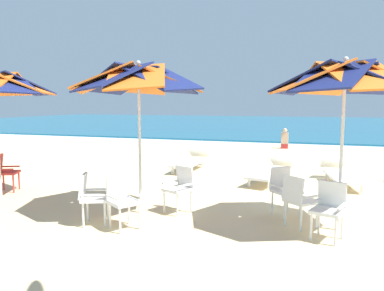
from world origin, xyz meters
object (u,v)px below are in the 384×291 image
at_px(plastic_chair_2, 298,198).
at_px(plastic_chair_4, 180,186).
at_px(beachgoer_seated, 285,142).
at_px(plastic_chair_3, 91,195).
at_px(plastic_chair_0, 284,188).
at_px(plastic_chair_5, 122,198).
at_px(sun_lounger_2, 271,171).
at_px(beach_umbrella_0, 345,80).
at_px(sun_lounger_1, 341,174).
at_px(beach_umbrella_1, 139,80).
at_px(plastic_chair_7, 5,170).
at_px(plastic_chair_1, 329,207).
at_px(sun_lounger_3, 190,161).

relative_size(plastic_chair_2, plastic_chair_4, 1.00).
bearing_deg(beachgoer_seated, plastic_chair_3, -100.89).
bearing_deg(plastic_chair_0, plastic_chair_2, -67.95).
bearing_deg(plastic_chair_0, plastic_chair_4, -165.99).
xyz_separation_m(plastic_chair_5, sun_lounger_2, (1.92, 4.36, -0.22)).
relative_size(beach_umbrella_0, beachgoer_seated, 2.97).
bearing_deg(beachgoer_seated, plastic_chair_2, -84.68).
distance_m(plastic_chair_4, beachgoer_seated, 10.85).
bearing_deg(sun_lounger_1, beach_umbrella_1, -134.75).
height_order(plastic_chair_2, plastic_chair_7, same).
xyz_separation_m(beach_umbrella_0, sun_lounger_2, (-1.44, 3.38, -2.12)).
height_order(plastic_chair_1, plastic_chair_2, same).
bearing_deg(beach_umbrella_0, plastic_chair_3, -165.90).
xyz_separation_m(beach_umbrella_0, plastic_chair_0, (-0.91, 0.61, -1.90)).
bearing_deg(sun_lounger_3, plastic_chair_2, -52.99).
distance_m(plastic_chair_5, sun_lounger_3, 5.42).
bearing_deg(plastic_chair_2, plastic_chair_4, 174.04).
relative_size(plastic_chair_3, sun_lounger_2, 0.39).
xyz_separation_m(plastic_chair_3, sun_lounger_3, (-0.05, 5.38, -0.22)).
distance_m(plastic_chair_1, sun_lounger_2, 4.04).
xyz_separation_m(plastic_chair_3, plastic_chair_4, (1.18, 1.14, 0.00)).
bearing_deg(plastic_chair_4, plastic_chair_1, -12.89).
distance_m(beach_umbrella_1, plastic_chair_7, 4.25).
xyz_separation_m(beach_umbrella_0, beach_umbrella_1, (-3.45, -0.15, 0.05)).
height_order(sun_lounger_2, sun_lounger_3, same).
relative_size(plastic_chair_2, beach_umbrella_1, 0.31).
bearing_deg(plastic_chair_3, beach_umbrella_1, 59.34).
height_order(plastic_chair_1, sun_lounger_3, plastic_chair_1).
bearing_deg(plastic_chair_4, beach_umbrella_0, -2.99).
bearing_deg(beach_umbrella_1, plastic_chair_0, 16.61).
xyz_separation_m(beach_umbrella_0, plastic_chair_5, (-3.36, -0.98, -1.90)).
relative_size(beach_umbrella_1, sun_lounger_1, 1.26).
height_order(plastic_chair_4, plastic_chair_5, same).
bearing_deg(plastic_chair_2, sun_lounger_3, 127.01).
height_order(beach_umbrella_1, plastic_chair_4, beach_umbrella_1).
xyz_separation_m(plastic_chair_3, beachgoer_seated, (2.29, 11.92, -0.20)).
relative_size(beach_umbrella_1, plastic_chair_4, 3.23).
bearing_deg(plastic_chair_3, beach_umbrella_0, 14.10).
xyz_separation_m(beach_umbrella_1, sun_lounger_3, (-0.55, 4.54, -2.17)).
relative_size(plastic_chair_0, plastic_chair_4, 1.00).
distance_m(beach_umbrella_0, beachgoer_seated, 11.26).
bearing_deg(sun_lounger_3, beach_umbrella_1, -83.09).
bearing_deg(plastic_chair_1, sun_lounger_2, 108.39).
relative_size(plastic_chair_2, sun_lounger_3, 0.40).
xyz_separation_m(beach_umbrella_0, plastic_chair_2, (-0.63, -0.08, -1.90)).
relative_size(plastic_chair_1, plastic_chair_5, 1.00).
xyz_separation_m(beach_umbrella_0, plastic_chair_3, (-3.95, -0.99, -1.90)).
bearing_deg(sun_lounger_1, plastic_chair_3, -132.56).
relative_size(beach_umbrella_0, sun_lounger_2, 1.23).
bearing_deg(plastic_chair_0, sun_lounger_2, 100.93).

